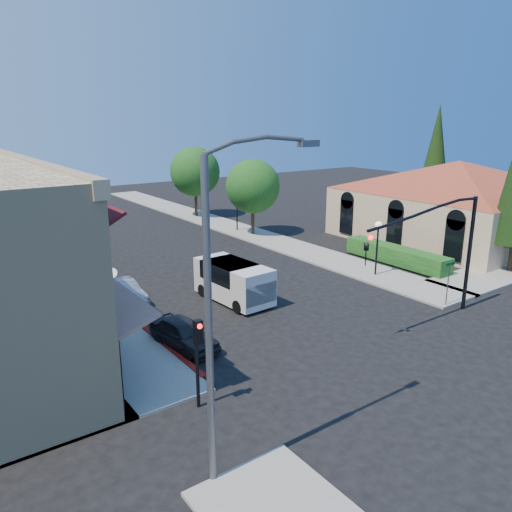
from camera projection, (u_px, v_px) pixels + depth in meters
ground at (384, 361)px, 20.85m from camera, size 120.00×120.00×0.00m
sidewalk_left at (22, 253)px, 37.08m from camera, size 3.50×50.00×0.12m
sidewalk_right at (222, 224)px, 46.88m from camera, size 3.50×50.00×0.12m
curb_red_strip at (151, 335)px, 23.25m from camera, size 0.25×10.00×0.06m
mission_building at (456, 193)px, 41.16m from camera, size 30.12×30.12×6.40m
hedge at (395, 264)px, 34.45m from camera, size 1.40×8.00×1.10m
conifer_far at (436, 153)px, 48.91m from camera, size 3.20×3.20×11.00m
street_tree_a at (253, 186)px, 41.88m from camera, size 4.56×4.56×6.48m
street_tree_b at (195, 172)px, 49.62m from camera, size 4.94×4.94×7.02m
signal_mast_arm at (446, 239)px, 24.20m from camera, size 8.01×0.39×6.00m
secondary_signal at (198, 347)px, 16.84m from camera, size 0.28×0.42×3.32m
cobra_streetlight at (220, 302)px, 12.74m from camera, size 3.60×0.25×9.31m
street_name_sign at (449, 276)px, 26.31m from camera, size 0.80×0.06×2.50m
lamppost_left_near at (113, 286)px, 21.62m from camera, size 0.44×0.44×3.57m
lamppost_left_far at (37, 229)px, 32.59m from camera, size 0.44×0.44×3.57m
lamppost_right_near at (378, 235)px, 31.14m from camera, size 0.44×0.44×3.57m
lamppost_right_far at (237, 201)px, 43.67m from camera, size 0.44×0.44×3.57m
white_van at (234, 280)px, 27.28m from camera, size 2.38×4.95×2.14m
parked_car_a at (184, 333)px, 21.90m from camera, size 1.98×4.03×1.32m
parked_car_b at (124, 291)px, 27.40m from camera, size 1.43×3.66×1.19m
parked_car_c at (80, 250)px, 36.10m from camera, size 1.55×3.77×1.09m
parked_car_d at (58, 241)px, 38.03m from camera, size 2.84×5.04×1.33m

